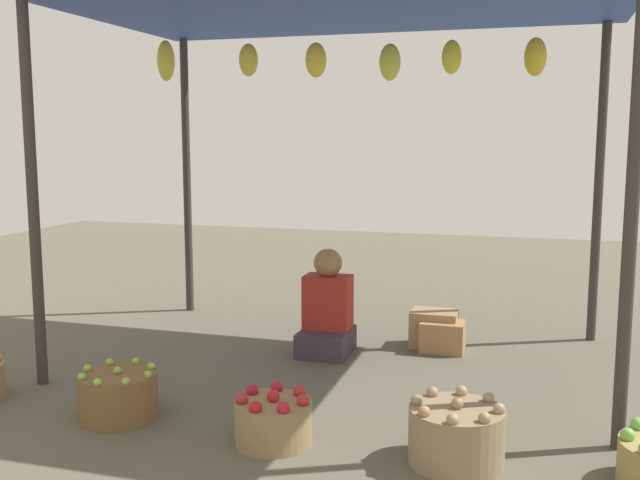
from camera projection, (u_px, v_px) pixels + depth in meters
name	position (u px, v px, depth m)	size (l,w,h in m)	color
ground_plane	(343.00, 359.00, 5.27)	(14.00, 14.00, 0.00)	#5D5848
market_stall_structure	(346.00, 30.00, 4.96)	(3.79, 2.41, 2.49)	#38332D
vendor_person	(327.00, 313.00, 5.39)	(0.36, 0.44, 0.78)	#3E313E
basket_limes	(118.00, 396.00, 4.15)	(0.44, 0.44, 0.30)	brown
basket_red_apples	(273.00, 421.00, 3.82)	(0.41, 0.41, 0.29)	#92764D
basket_potatoes	(456.00, 435.00, 3.58)	(0.47, 0.47, 0.33)	#8B7554
wooden_crate_near_vendor	(443.00, 336.00, 5.46)	(0.32, 0.25, 0.23)	#A57847
wooden_crate_stacked_rear	(434.00, 329.00, 5.57)	(0.35, 0.27, 0.28)	#9E7B4B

